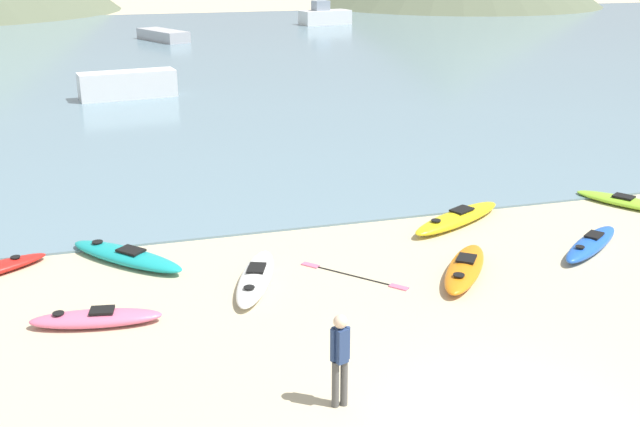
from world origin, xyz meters
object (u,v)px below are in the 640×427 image
at_px(kayak_on_sand_6, 126,256).
at_px(person_near_foreground, 340,355).
at_px(moored_boat_2, 163,35).
at_px(kayak_on_sand_1, 96,318).
at_px(kayak_on_sand_5, 465,268).
at_px(kayak_on_sand_2, 458,218).
at_px(kayak_on_sand_3, 591,244).
at_px(moored_boat_1, 128,85).
at_px(moored_boat_0, 325,16).
at_px(loose_paddle, 353,276).
at_px(kayak_on_sand_7, 628,202).
at_px(kayak_on_sand_0, 256,277).

xyz_separation_m(kayak_on_sand_6, person_near_foreground, (3.11, -7.13, 0.79)).
distance_m(person_near_foreground, moored_boat_2, 52.19).
bearing_deg(kayak_on_sand_6, kayak_on_sand_1, -103.34).
xyz_separation_m(kayak_on_sand_5, kayak_on_sand_6, (-7.49, 2.97, -0.00)).
distance_m(kayak_on_sand_2, person_near_foreground, 9.33).
distance_m(kayak_on_sand_3, moored_boat_1, 25.61).
bearing_deg(moored_boat_2, person_near_foreground, -92.02).
relative_size(kayak_on_sand_6, moored_boat_1, 0.63).
distance_m(moored_boat_0, moored_boat_2, 18.64).
bearing_deg(kayak_on_sand_6, loose_paddle, -24.75).
distance_m(kayak_on_sand_1, kayak_on_sand_6, 3.17).
distance_m(kayak_on_sand_7, loose_paddle, 9.65).
distance_m(kayak_on_sand_1, kayak_on_sand_5, 8.23).
bearing_deg(moored_boat_2, kayak_on_sand_6, -96.27).
distance_m(kayak_on_sand_2, moored_boat_2, 45.01).
bearing_deg(person_near_foreground, kayak_on_sand_3, 29.85).
distance_m(kayak_on_sand_6, kayak_on_sand_7, 14.34).
distance_m(kayak_on_sand_6, moored_boat_2, 45.29).
bearing_deg(moored_boat_0, kayak_on_sand_5, -103.50).
distance_m(moored_boat_1, moored_boat_2, 24.30).
bearing_deg(kayak_on_sand_6, moored_boat_2, 83.73).
height_order(kayak_on_sand_2, moored_boat_2, moored_boat_2).
xyz_separation_m(kayak_on_sand_1, person_near_foreground, (3.84, -4.05, 0.81)).
bearing_deg(loose_paddle, moored_boat_2, 90.05).
bearing_deg(kayak_on_sand_0, kayak_on_sand_3, -2.87).
distance_m(kayak_on_sand_3, person_near_foreground, 9.39).
bearing_deg(kayak_on_sand_1, moored_boat_1, 85.71).
height_order(kayak_on_sand_7, moored_boat_1, moored_boat_1).
xyz_separation_m(kayak_on_sand_0, kayak_on_sand_3, (8.48, -0.43, 0.02)).
relative_size(kayak_on_sand_0, moored_boat_2, 0.55).
bearing_deg(kayak_on_sand_6, kayak_on_sand_7, 0.48).
bearing_deg(kayak_on_sand_2, moored_boat_2, 94.98).
bearing_deg(kayak_on_sand_7, kayak_on_sand_5, -155.73).
distance_m(kayak_on_sand_0, loose_paddle, 2.26).
bearing_deg(kayak_on_sand_3, kayak_on_sand_6, 167.57).
height_order(kayak_on_sand_6, person_near_foreground, person_near_foreground).
relative_size(kayak_on_sand_7, moored_boat_0, 0.60).
xyz_separation_m(person_near_foreground, moored_boat_2, (1.84, 52.15, -0.48)).
xyz_separation_m(moored_boat_0, moored_boat_2, (-16.25, -9.12, -0.37)).
bearing_deg(kayak_on_sand_2, kayak_on_sand_1, -161.20).
relative_size(person_near_foreground, moored_boat_2, 0.29).
distance_m(kayak_on_sand_1, moored_boat_2, 48.44).
xyz_separation_m(kayak_on_sand_1, moored_boat_0, (21.94, 57.22, 0.69)).
distance_m(moored_boat_0, moored_boat_1, 38.74).
height_order(kayak_on_sand_2, moored_boat_0, moored_boat_0).
bearing_deg(moored_boat_2, kayak_on_sand_3, -82.47).
height_order(kayak_on_sand_3, kayak_on_sand_6, kayak_on_sand_3).
bearing_deg(person_near_foreground, moored_boat_0, 73.55).
height_order(kayak_on_sand_3, person_near_foreground, person_near_foreground).
bearing_deg(loose_paddle, moored_boat_0, 73.97).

